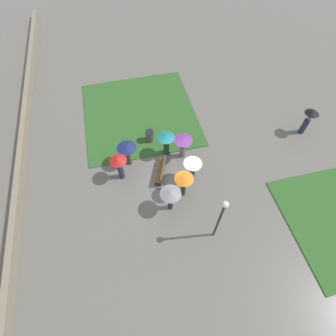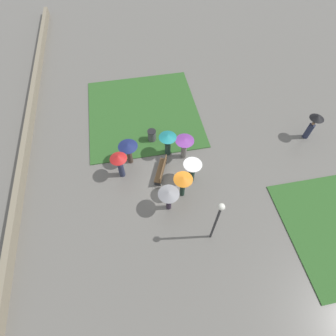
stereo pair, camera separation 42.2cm
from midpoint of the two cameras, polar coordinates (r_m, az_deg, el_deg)
name	(u,v)px [view 2 (the right image)]	position (r m, az deg, el deg)	size (l,w,h in m)	color
ground_plane	(167,173)	(16.50, 0.51, -1.11)	(90.00, 90.00, 0.00)	#66635E
lawn_patch_near	(144,112)	(20.06, -4.74, 12.00)	(8.34, 8.03, 0.06)	#2D5B26
parapet_wall	(18,193)	(17.55, -29.18, -4.75)	(45.00, 0.35, 0.75)	gray
park_bench	(162,170)	(16.06, -0.65, -0.44)	(1.87, 1.09, 0.90)	brown
lamp_post	(217,218)	(12.60, 11.66, -10.57)	(0.32, 0.32, 3.76)	#2D2D30
trash_bin	(152,136)	(17.85, -2.84, 7.04)	(0.58, 0.58, 0.88)	#4C4C51
crowd_person_grey	(169,195)	(14.04, 1.02, -6.01)	(1.16, 1.16, 1.83)	#2D2333
crowd_person_white	(192,168)	(15.25, 6.09, -0.02)	(1.09, 1.09, 1.85)	#1E3328
crowd_person_navy	(128,149)	(16.12, -7.90, 4.18)	(1.20, 1.20, 1.73)	#47382D
crowd_person_teal	(168,141)	(16.43, 0.68, 5.93)	(1.11, 1.11, 1.80)	#1E3328
crowd_person_red	(119,162)	(15.51, -9.80, 1.35)	(1.01, 1.01, 1.96)	#282D47
crowd_person_orange	(183,182)	(14.55, 4.11, -3.01)	(1.08, 1.08, 1.86)	#1E3328
crowd_person_purple	(184,144)	(16.31, 4.35, 5.25)	(1.17, 1.17, 1.78)	slate
lone_walker_far_path	(314,123)	(19.92, 29.67, 8.46)	(0.92, 0.92, 2.04)	#282D47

